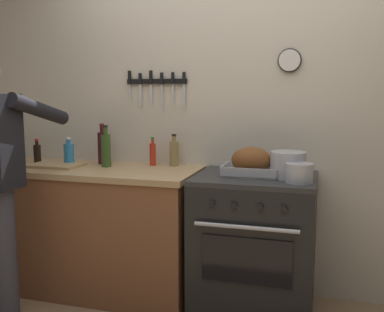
{
  "coord_description": "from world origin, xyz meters",
  "views": [
    {
      "loc": [
        0.64,
        -1.86,
        1.44
      ],
      "look_at": [
        -0.16,
        0.85,
        1.03
      ],
      "focal_mm": 42.6,
      "sensor_mm": 36.0,
      "label": 1
    }
  ],
  "objects_px": {
    "stock_pot": "(288,165)",
    "bottle_vinegar": "(174,153)",
    "roasting_pan": "(251,162)",
    "bottle_hot_sauce": "(153,154)",
    "bottle_wine_red": "(102,147)",
    "bottle_soy_sauce": "(37,153)",
    "bottle_olive_oil": "(106,149)",
    "cutting_board": "(56,165)",
    "bottle_dish_soap": "(69,154)",
    "stove": "(254,244)",
    "saucepan": "(299,173)"
  },
  "relations": [
    {
      "from": "saucepan",
      "to": "cutting_board",
      "type": "relative_size",
      "value": 0.45
    },
    {
      "from": "saucepan",
      "to": "bottle_vinegar",
      "type": "relative_size",
      "value": 0.7
    },
    {
      "from": "stove",
      "to": "stock_pot",
      "type": "bearing_deg",
      "value": -2.03
    },
    {
      "from": "cutting_board",
      "to": "bottle_wine_red",
      "type": "relative_size",
      "value": 1.2
    },
    {
      "from": "stove",
      "to": "roasting_pan",
      "type": "relative_size",
      "value": 2.56
    },
    {
      "from": "bottle_dish_soap",
      "to": "bottle_hot_sauce",
      "type": "bearing_deg",
      "value": 14.29
    },
    {
      "from": "roasting_pan",
      "to": "bottle_dish_soap",
      "type": "bearing_deg",
      "value": 178.09
    },
    {
      "from": "saucepan",
      "to": "bottle_hot_sauce",
      "type": "xyz_separation_m",
      "value": [
        -1.06,
        0.34,
        0.03
      ]
    },
    {
      "from": "roasting_pan",
      "to": "bottle_wine_red",
      "type": "distance_m",
      "value": 1.14
    },
    {
      "from": "stock_pot",
      "to": "bottle_wine_red",
      "type": "bearing_deg",
      "value": 172.9
    },
    {
      "from": "stove",
      "to": "bottle_soy_sauce",
      "type": "height_order",
      "value": "bottle_soy_sauce"
    },
    {
      "from": "bottle_olive_oil",
      "to": "bottle_hot_sauce",
      "type": "relative_size",
      "value": 1.44
    },
    {
      "from": "bottle_vinegar",
      "to": "bottle_soy_sauce",
      "type": "bearing_deg",
      "value": -170.59
    },
    {
      "from": "roasting_pan",
      "to": "bottle_hot_sauce",
      "type": "distance_m",
      "value": 0.77
    },
    {
      "from": "bottle_dish_soap",
      "to": "bottle_vinegar",
      "type": "relative_size",
      "value": 0.88
    },
    {
      "from": "bottle_dish_soap",
      "to": "bottle_hot_sauce",
      "type": "relative_size",
      "value": 0.98
    },
    {
      "from": "stock_pot",
      "to": "bottle_dish_soap",
      "type": "xyz_separation_m",
      "value": [
        -1.57,
        0.05,
        0.0
      ]
    },
    {
      "from": "bottle_olive_oil",
      "to": "bottle_soy_sauce",
      "type": "xyz_separation_m",
      "value": [
        -0.57,
        0.0,
        -0.05
      ]
    },
    {
      "from": "roasting_pan",
      "to": "bottle_hot_sauce",
      "type": "xyz_separation_m",
      "value": [
        -0.75,
        0.2,
        0.0
      ]
    },
    {
      "from": "bottle_olive_oil",
      "to": "bottle_hot_sauce",
      "type": "height_order",
      "value": "bottle_olive_oil"
    },
    {
      "from": "stock_pot",
      "to": "bottle_hot_sauce",
      "type": "bearing_deg",
      "value": 168.17
    },
    {
      "from": "stock_pot",
      "to": "bottle_soy_sauce",
      "type": "distance_m",
      "value": 1.85
    },
    {
      "from": "saucepan",
      "to": "cutting_board",
      "type": "bearing_deg",
      "value": 176.91
    },
    {
      "from": "bottle_hot_sauce",
      "to": "saucepan",
      "type": "bearing_deg",
      "value": -17.96
    },
    {
      "from": "roasting_pan",
      "to": "bottle_soy_sauce",
      "type": "relative_size",
      "value": 1.94
    },
    {
      "from": "cutting_board",
      "to": "bottle_wine_red",
      "type": "bearing_deg",
      "value": 39.83
    },
    {
      "from": "bottle_dish_soap",
      "to": "bottle_wine_red",
      "type": "bearing_deg",
      "value": 28.83
    },
    {
      "from": "saucepan",
      "to": "bottle_wine_red",
      "type": "xyz_separation_m",
      "value": [
        -1.44,
        0.31,
        0.07
      ]
    },
    {
      "from": "roasting_pan",
      "to": "bottle_dish_soap",
      "type": "xyz_separation_m",
      "value": [
        -1.34,
        0.04,
        -0.0
      ]
    },
    {
      "from": "bottle_dish_soap",
      "to": "cutting_board",
      "type": "bearing_deg",
      "value": -115.5
    },
    {
      "from": "bottle_wine_red",
      "to": "bottle_vinegar",
      "type": "xyz_separation_m",
      "value": [
        0.54,
        0.06,
        -0.03
      ]
    },
    {
      "from": "stove",
      "to": "bottle_olive_oil",
      "type": "xyz_separation_m",
      "value": [
        -1.08,
        0.05,
        0.57
      ]
    },
    {
      "from": "stock_pot",
      "to": "bottle_hot_sauce",
      "type": "distance_m",
      "value": 1.0
    },
    {
      "from": "roasting_pan",
      "to": "bottle_hot_sauce",
      "type": "relative_size",
      "value": 1.7
    },
    {
      "from": "roasting_pan",
      "to": "bottle_vinegar",
      "type": "bearing_deg",
      "value": 159.66
    },
    {
      "from": "saucepan",
      "to": "bottle_wine_red",
      "type": "relative_size",
      "value": 0.54
    },
    {
      "from": "bottle_dish_soap",
      "to": "bottle_hot_sauce",
      "type": "height_order",
      "value": "bottle_hot_sauce"
    },
    {
      "from": "stock_pot",
      "to": "roasting_pan",
      "type": "bearing_deg",
      "value": 177.78
    },
    {
      "from": "saucepan",
      "to": "stove",
      "type": "bearing_deg",
      "value": 152.49
    },
    {
      "from": "stove",
      "to": "bottle_soy_sauce",
      "type": "xyz_separation_m",
      "value": [
        -1.65,
        0.05,
        0.52
      ]
    },
    {
      "from": "roasting_pan",
      "to": "bottle_wine_red",
      "type": "height_order",
      "value": "bottle_wine_red"
    },
    {
      "from": "bottle_olive_oil",
      "to": "cutting_board",
      "type": "bearing_deg",
      "value": -163.83
    },
    {
      "from": "roasting_pan",
      "to": "cutting_board",
      "type": "bearing_deg",
      "value": -177.75
    },
    {
      "from": "roasting_pan",
      "to": "bottle_olive_oil",
      "type": "height_order",
      "value": "bottle_olive_oil"
    },
    {
      "from": "saucepan",
      "to": "bottle_hot_sauce",
      "type": "relative_size",
      "value": 0.78
    },
    {
      "from": "bottle_wine_red",
      "to": "bottle_hot_sauce",
      "type": "relative_size",
      "value": 1.45
    },
    {
      "from": "roasting_pan",
      "to": "saucepan",
      "type": "bearing_deg",
      "value": -25.39
    },
    {
      "from": "stock_pot",
      "to": "bottle_vinegar",
      "type": "distance_m",
      "value": 0.86
    },
    {
      "from": "cutting_board",
      "to": "bottle_dish_soap",
      "type": "relative_size",
      "value": 1.78
    },
    {
      "from": "stove",
      "to": "cutting_board",
      "type": "xyz_separation_m",
      "value": [
        -1.42,
        -0.05,
        0.46
      ]
    }
  ]
}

